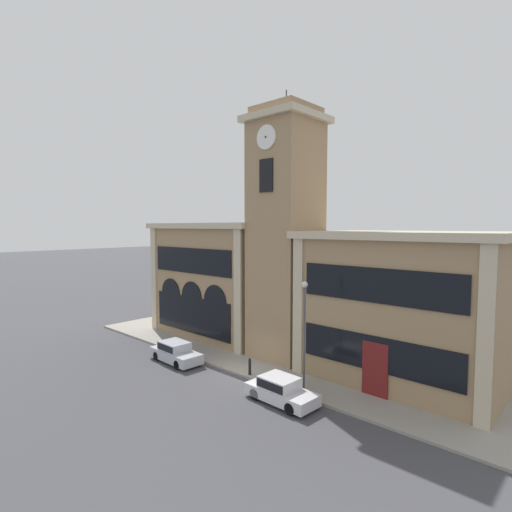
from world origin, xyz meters
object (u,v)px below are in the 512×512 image
at_px(parked_car_near, 175,352).
at_px(fire_hydrant, 179,344).
at_px(street_lamp, 304,320).
at_px(parked_car_mid, 281,389).
at_px(bollard, 250,367).

relative_size(parked_car_near, fire_hydrant, 4.90).
bearing_deg(street_lamp, parked_car_near, -169.13).
relative_size(parked_car_mid, fire_hydrant, 4.75).
xyz_separation_m(parked_car_near, fire_hydrant, (-1.75, 1.57, -0.17)).
distance_m(parked_car_near, fire_hydrant, 2.36).
xyz_separation_m(parked_car_near, parked_car_mid, (9.51, 0.00, -0.02)).
relative_size(bollard, fire_hydrant, 1.22).
bearing_deg(fire_hydrant, bollard, -0.30).
height_order(parked_car_mid, street_lamp, street_lamp).
bearing_deg(parked_car_mid, fire_hydrant, 174.41).
height_order(street_lamp, bollard, street_lamp).
height_order(parked_car_near, fire_hydrant, parked_car_near).
bearing_deg(parked_car_near, bollard, 17.26).
bearing_deg(bollard, parked_car_mid, -22.20).
relative_size(street_lamp, fire_hydrant, 7.22).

